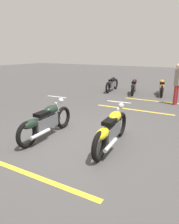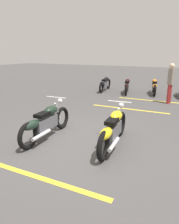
% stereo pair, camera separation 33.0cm
% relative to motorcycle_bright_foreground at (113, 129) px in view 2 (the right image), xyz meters
% --- Properties ---
extents(ground_plane, '(60.00, 60.00, 0.00)m').
position_rel_motorcycle_bright_foreground_xyz_m(ground_plane, '(-0.03, 0.91, -0.46)').
color(ground_plane, '#474444').
extents(motorcycle_bright_foreground, '(2.23, 0.63, 1.04)m').
position_rel_motorcycle_bright_foreground_xyz_m(motorcycle_bright_foreground, '(0.00, 0.00, 0.00)').
color(motorcycle_bright_foreground, black).
rests_on(motorcycle_bright_foreground, ground).
extents(motorcycle_dark_foreground, '(2.23, 0.62, 1.04)m').
position_rel_motorcycle_bright_foreground_xyz_m(motorcycle_dark_foreground, '(-0.33, 1.79, 0.00)').
color(motorcycle_dark_foreground, black).
rests_on(motorcycle_dark_foreground, ground).
extents(motorcycle_row_left, '(2.09, 0.63, 0.80)m').
position_rel_motorcycle_bright_foreground_xyz_m(motorcycle_row_left, '(7.36, 0.51, -0.02)').
color(motorcycle_row_left, black).
rests_on(motorcycle_row_left, ground).
extents(motorcycle_row_center, '(2.05, 0.63, 0.79)m').
position_rel_motorcycle_bright_foreground_xyz_m(motorcycle_row_center, '(6.90, 1.91, -0.03)').
color(motorcycle_row_center, black).
rests_on(motorcycle_row_center, ground).
extents(motorcycle_row_right, '(2.13, 0.41, 0.80)m').
position_rel_motorcycle_bright_foreground_xyz_m(motorcycle_row_right, '(7.03, 3.33, -0.02)').
color(motorcycle_row_right, black).
rests_on(motorcycle_row_right, ground).
extents(bystander_near_row, '(0.30, 0.25, 1.79)m').
position_rel_motorcycle_bright_foreground_xyz_m(bystander_near_row, '(5.48, -0.53, 0.54)').
color(bystander_near_row, maroon).
rests_on(bystander_near_row, ground).
extents(parking_stripe_near, '(0.21, 3.20, 0.01)m').
position_rel_motorcycle_bright_foreground_xyz_m(parking_stripe_near, '(-1.89, 0.86, -0.46)').
color(parking_stripe_near, yellow).
rests_on(parking_stripe_near, ground).
extents(parking_stripe_mid, '(0.21, 3.20, 0.01)m').
position_rel_motorcycle_bright_foreground_xyz_m(parking_stripe_mid, '(3.65, 0.74, -0.46)').
color(parking_stripe_mid, yellow).
rests_on(parking_stripe_mid, ground).
extents(parking_stripe_far, '(0.21, 3.20, 0.01)m').
position_rel_motorcycle_bright_foreground_xyz_m(parking_stripe_far, '(5.69, 0.28, -0.46)').
color(parking_stripe_far, yellow).
rests_on(parking_stripe_far, ground).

